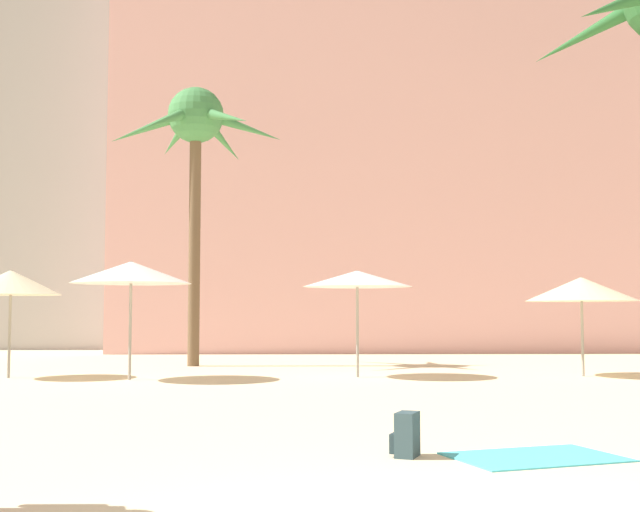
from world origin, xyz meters
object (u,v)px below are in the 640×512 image
object	(u,v)px
palm_tree_far_left	(196,133)
cafe_umbrella_1	(131,273)
backpack	(406,435)
cafe_umbrella_4	(11,283)
beach_towel	(535,457)
cafe_umbrella_3	(357,279)
cafe_umbrella_0	(581,289)

from	to	relation	value
palm_tree_far_left	cafe_umbrella_1	world-z (taller)	palm_tree_far_left
cafe_umbrella_1	backpack	world-z (taller)	cafe_umbrella_1
cafe_umbrella_4	beach_towel	distance (m)	13.27
cafe_umbrella_3	backpack	world-z (taller)	cafe_umbrella_3
beach_towel	backpack	size ratio (longest dim) A/B	3.68
cafe_umbrella_3	backpack	distance (m)	10.23
palm_tree_far_left	beach_towel	world-z (taller)	palm_tree_far_left
cafe_umbrella_1	palm_tree_far_left	bearing A→B (deg)	79.54
cafe_umbrella_4	backpack	xyz separation A→B (m)	(6.97, -10.15, -1.83)
palm_tree_far_left	cafe_umbrella_0	world-z (taller)	palm_tree_far_left
cafe_umbrella_4	beach_towel	size ratio (longest dim) A/B	1.49
cafe_umbrella_4	beach_towel	bearing A→B (deg)	-51.43
cafe_umbrella_3	cafe_umbrella_4	bearing A→B (deg)	179.17
cafe_umbrella_1	beach_towel	bearing A→B (deg)	-60.19
backpack	beach_towel	bearing A→B (deg)	-161.65
palm_tree_far_left	cafe_umbrella_0	xyz separation A→B (m)	(8.89, -4.03, -4.27)
palm_tree_far_left	beach_towel	xyz separation A→B (m)	(4.67, -14.19, -6.17)
palm_tree_far_left	cafe_umbrella_4	world-z (taller)	palm_tree_far_left
cafe_umbrella_0	cafe_umbrella_4	bearing A→B (deg)	179.56
cafe_umbrella_4	cafe_umbrella_1	bearing A→B (deg)	-13.38
cafe_umbrella_0	cafe_umbrella_3	size ratio (longest dim) A/B	1.03
palm_tree_far_left	cafe_umbrella_1	distance (m)	6.10
cafe_umbrella_0	cafe_umbrella_1	xyz separation A→B (m)	(-9.73, -0.54, 0.32)
palm_tree_far_left	cafe_umbrella_4	distance (m)	6.71
cafe_umbrella_0	backpack	xyz separation A→B (m)	(-5.43, -10.05, -1.70)
cafe_umbrella_4	backpack	world-z (taller)	cafe_umbrella_4
cafe_umbrella_3	cafe_umbrella_4	xyz separation A→B (m)	(-7.44, 0.11, -0.09)
palm_tree_far_left	cafe_umbrella_3	size ratio (longest dim) A/B	3.11
cafe_umbrella_0	beach_towel	size ratio (longest dim) A/B	1.58
cafe_umbrella_1	cafe_umbrella_4	xyz separation A→B (m)	(-2.66, 0.63, -0.19)
backpack	cafe_umbrella_1	bearing A→B (deg)	-42.24
cafe_umbrella_3	beach_towel	world-z (taller)	cafe_umbrella_3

